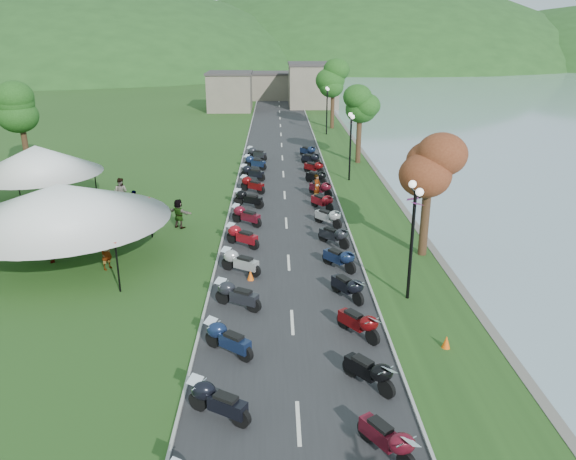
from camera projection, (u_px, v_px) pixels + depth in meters
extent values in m
cube|color=#2A2A2C|center=(283.00, 174.00, 44.65)|extent=(7.00, 120.00, 0.02)
cube|color=#766B5C|center=(266.00, 87.00, 86.13)|extent=(18.00, 16.00, 5.00)
imported|color=slate|center=(108.00, 269.00, 27.01)|extent=(0.72, 0.78, 1.73)
imported|color=slate|center=(122.00, 206.00, 36.67)|extent=(1.00, 0.68, 1.89)
imported|color=slate|center=(52.00, 262.00, 27.78)|extent=(0.77, 1.10, 1.57)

